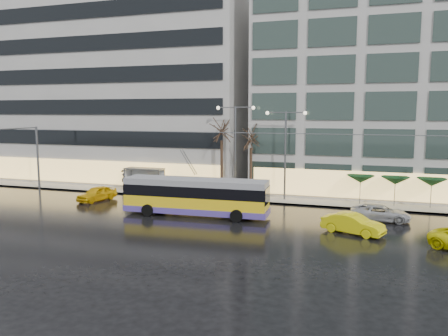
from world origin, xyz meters
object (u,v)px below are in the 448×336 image
at_px(bus_shelter, 142,174).
at_px(taxi_a, 97,194).
at_px(trolleybus, 196,198).
at_px(street_lamp_near, 235,138).

distance_m(bus_shelter, taxi_a, 5.92).
relative_size(trolleybus, bus_shelter, 2.91).
relative_size(bus_shelter, taxi_a, 1.01).
height_order(trolleybus, taxi_a, trolleybus).
height_order(trolleybus, bus_shelter, trolleybus).
distance_m(trolleybus, street_lamp_near, 9.46).
bearing_deg(bus_shelter, trolleybus, -41.04).
relative_size(bus_shelter, street_lamp_near, 0.47).
relative_size(trolleybus, street_lamp_near, 1.35).
distance_m(street_lamp_near, taxi_a, 14.59).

